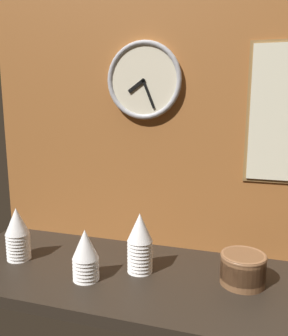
{
  "coord_description": "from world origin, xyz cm",
  "views": [
    {
      "loc": [
        28.51,
        -111.59,
        61.31
      ],
      "look_at": [
        -6.97,
        4.0,
        37.3
      ],
      "focal_mm": 38.0,
      "sensor_mm": 36.0,
      "label": 1
    }
  ],
  "objects_px": {
    "cup_stack_center_left": "(85,255)",
    "cup_stack_far_left": "(17,234)",
    "cup_stack_center": "(140,243)",
    "wall_clock": "(144,80)",
    "bowl_stack_right": "(243,268)"
  },
  "relations": [
    {
      "from": "cup_stack_center_left",
      "to": "cup_stack_center",
      "type": "bearing_deg",
      "value": 34.29
    },
    {
      "from": "cup_stack_far_left",
      "to": "bowl_stack_right",
      "type": "bearing_deg",
      "value": 4.05
    },
    {
      "from": "bowl_stack_right",
      "to": "wall_clock",
      "type": "distance_m",
      "value": 0.77
    },
    {
      "from": "wall_clock",
      "to": "bowl_stack_right",
      "type": "bearing_deg",
      "value": -26.89
    },
    {
      "from": "bowl_stack_right",
      "to": "cup_stack_far_left",
      "type": "bearing_deg",
      "value": -175.95
    },
    {
      "from": "cup_stack_center_left",
      "to": "cup_stack_center",
      "type": "xyz_separation_m",
      "value": [
        0.16,
        0.11,
        0.02
      ]
    },
    {
      "from": "cup_stack_center",
      "to": "bowl_stack_right",
      "type": "distance_m",
      "value": 0.36
    },
    {
      "from": "cup_stack_center_left",
      "to": "bowl_stack_right",
      "type": "bearing_deg",
      "value": 13.82
    },
    {
      "from": "cup_stack_center_left",
      "to": "cup_stack_center",
      "type": "distance_m",
      "value": 0.19
    },
    {
      "from": "bowl_stack_right",
      "to": "wall_clock",
      "type": "xyz_separation_m",
      "value": [
        -0.41,
        0.21,
        0.62
      ]
    },
    {
      "from": "cup_stack_center_left",
      "to": "cup_stack_far_left",
      "type": "height_order",
      "value": "cup_stack_far_left"
    },
    {
      "from": "cup_stack_center_left",
      "to": "bowl_stack_right",
      "type": "xyz_separation_m",
      "value": [
        0.51,
        0.13,
        -0.03
      ]
    },
    {
      "from": "cup_stack_center_left",
      "to": "cup_stack_far_left",
      "type": "distance_m",
      "value": 0.33
    },
    {
      "from": "cup_stack_center_left",
      "to": "bowl_stack_right",
      "type": "relative_size",
      "value": 1.18
    },
    {
      "from": "cup_stack_center_left",
      "to": "wall_clock",
      "type": "distance_m",
      "value": 0.68
    }
  ]
}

